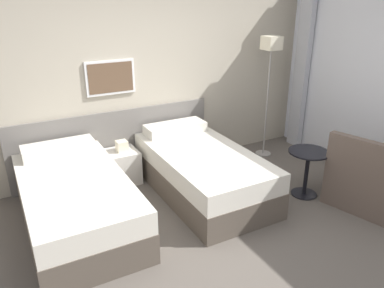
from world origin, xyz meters
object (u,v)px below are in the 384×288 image
bed_near_window (202,171)px  floor_lamp (270,58)px  side_table (307,164)px  bed_near_door (76,201)px  armchair (372,183)px  nightstand (123,166)px

bed_near_window → floor_lamp: size_ratio=1.11×
bed_near_window → floor_lamp: 1.98m
side_table → bed_near_door: bearing=165.5°
armchair → side_table: bearing=26.5°
bed_near_window → floor_lamp: (1.46, 0.58, 1.21)m
bed_near_door → side_table: bearing=-14.5°
bed_near_door → bed_near_window: size_ratio=1.00×
nightstand → side_table: (1.88, -1.43, 0.18)m
bed_near_door → floor_lamp: (3.02, 0.58, 1.21)m
bed_near_door → bed_near_window: (1.56, 0.00, 0.00)m
bed_near_door → nightstand: (0.78, 0.74, -0.06)m
nightstand → armchair: size_ratio=0.56×
bed_near_door → side_table: 2.75m
bed_near_door → side_table: size_ratio=3.37×
side_table → armchair: (0.49, -0.56, -0.13)m
bed_near_door → armchair: armchair is taller
floor_lamp → bed_near_door: bearing=-169.1°
nightstand → armchair: bearing=-39.9°
bed_near_window → floor_lamp: floor_lamp is taller
bed_near_window → armchair: armchair is taller
bed_near_door → armchair: size_ratio=1.91×
floor_lamp → nightstand: bearing=175.9°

